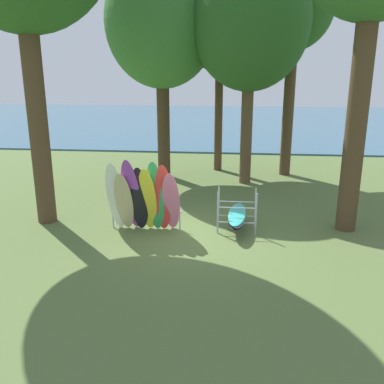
% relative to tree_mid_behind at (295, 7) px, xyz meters
% --- Properties ---
extents(ground_plane, '(80.00, 80.00, 0.00)m').
position_rel_tree_mid_behind_xyz_m(ground_plane, '(-3.37, -8.14, -7.20)').
color(ground_plane, '#566B38').
extents(lake_water, '(80.00, 36.00, 0.10)m').
position_rel_tree_mid_behind_xyz_m(lake_water, '(-3.37, 22.74, -7.15)').
color(lake_water, '#38607A').
rests_on(lake_water, ground).
extents(tree_mid_behind, '(3.34, 3.34, 9.26)m').
position_rel_tree_mid_behind_xyz_m(tree_mid_behind, '(0.00, 0.00, 0.00)').
color(tree_mid_behind, '#4C3823').
rests_on(tree_mid_behind, ground).
extents(tree_far_left_back, '(3.88, 3.88, 9.04)m').
position_rel_tree_mid_behind_xyz_m(tree_far_left_back, '(-3.13, 0.62, -0.43)').
color(tree_far_left_back, '#4C3823').
rests_on(tree_far_left_back, ground).
extents(tree_far_right_back, '(4.70, 4.70, 9.27)m').
position_rel_tree_mid_behind_xyz_m(tree_far_right_back, '(-5.48, -0.99, -0.68)').
color(tree_far_right_back, '#42301E').
rests_on(tree_far_right_back, ground).
extents(tree_deep_back, '(4.65, 4.65, 9.14)m').
position_rel_tree_mid_behind_xyz_m(tree_deep_back, '(-1.86, -1.74, -0.77)').
color(tree_deep_back, brown).
rests_on(tree_deep_back, ground).
extents(leaning_board_pile, '(2.19, 0.90, 2.26)m').
position_rel_tree_mid_behind_xyz_m(leaning_board_pile, '(-4.90, -7.86, -6.18)').
color(leaning_board_pile, white).
rests_on(leaning_board_pile, ground).
extents(board_storage_rack, '(1.15, 2.13, 1.25)m').
position_rel_tree_mid_behind_xyz_m(board_storage_rack, '(-2.19, -7.44, -6.73)').
color(board_storage_rack, '#9EA0A5').
rests_on(board_storage_rack, ground).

